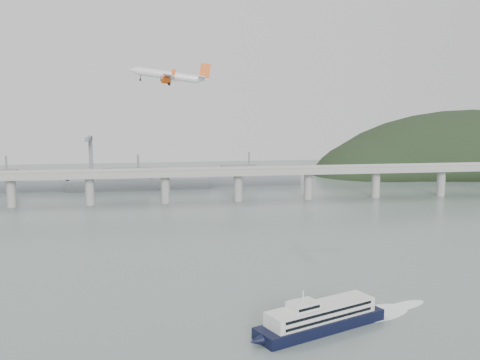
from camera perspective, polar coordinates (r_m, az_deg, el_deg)
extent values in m
plane|color=slate|center=(195.89, 2.41, -12.81)|extent=(900.00, 900.00, 0.00)
cube|color=#979794|center=(384.39, -3.15, 0.71)|extent=(800.00, 22.00, 2.20)
cube|color=#979794|center=(373.77, -3.01, 0.81)|extent=(800.00, 0.60, 1.80)
cube|color=#979794|center=(394.51, -3.29, 1.20)|extent=(800.00, 0.60, 1.80)
cylinder|color=#979794|center=(396.03, -22.22, -1.21)|extent=(6.00, 6.00, 21.00)
cylinder|color=#979794|center=(387.04, -15.02, -1.08)|extent=(6.00, 6.00, 21.00)
cylinder|color=#979794|center=(384.39, -7.60, -0.93)|extent=(6.00, 6.00, 21.00)
cylinder|color=#979794|center=(388.21, -0.20, -0.77)|extent=(6.00, 6.00, 21.00)
cylinder|color=#979794|center=(398.33, 6.94, -0.60)|extent=(6.00, 6.00, 21.00)
cylinder|color=#979794|center=(414.27, 13.62, -0.43)|extent=(6.00, 6.00, 21.00)
cylinder|color=#979794|center=(435.40, 19.74, -0.27)|extent=(6.00, 6.00, 21.00)
ellipsoid|color=black|center=(600.14, 22.23, -0.83)|extent=(320.00, 150.00, 156.00)
ellipsoid|color=black|center=(547.91, 14.21, -0.64)|extent=(140.00, 110.00, 96.00)
cube|color=slate|center=(468.82, -22.54, -0.52)|extent=(95.67, 20.15, 8.00)
cylinder|color=slate|center=(466.82, -22.65, 1.42)|extent=(1.60, 1.60, 14.00)
cube|color=slate|center=(449.70, -10.26, -0.36)|extent=(110.55, 21.43, 8.00)
cube|color=slate|center=(449.10, -11.69, 0.62)|extent=(39.01, 16.73, 8.00)
cylinder|color=slate|center=(447.62, -10.31, 1.66)|extent=(1.60, 1.60, 14.00)
cube|color=slate|center=(465.34, 0.92, 0.06)|extent=(85.00, 13.60, 8.00)
cube|color=slate|center=(462.98, -0.11, 1.01)|extent=(29.75, 11.90, 8.00)
cylinder|color=slate|center=(463.33, 0.93, 2.01)|extent=(1.60, 1.60, 14.00)
cube|color=slate|center=(485.32, -14.90, 2.02)|extent=(3.00, 3.00, 40.00)
cube|color=slate|center=(473.88, -15.12, 4.05)|extent=(3.00, 28.00, 3.00)
cube|color=black|center=(180.08, 8.19, -14.24)|extent=(44.54, 27.26, 3.52)
cone|color=black|center=(166.89, 1.68, -16.04)|extent=(5.44, 4.98, 3.52)
cube|color=silver|center=(178.60, 8.22, -13.07)|extent=(37.39, 22.83, 4.40)
cube|color=black|center=(175.07, 9.19, -13.14)|extent=(30.70, 13.49, 0.88)
cube|color=black|center=(175.84, 9.17, -13.78)|extent=(30.70, 13.49, 0.88)
cube|color=black|center=(181.37, 7.30, -12.32)|extent=(30.70, 13.49, 0.88)
cube|color=black|center=(182.12, 7.29, -12.94)|extent=(30.70, 13.49, 0.88)
cube|color=silver|center=(173.22, 6.42, -12.54)|extent=(10.53, 9.16, 2.29)
cube|color=black|center=(170.95, 7.08, -12.84)|extent=(7.30, 3.26, 0.88)
cylinder|color=silver|center=(172.24, 6.43, -11.66)|extent=(0.58, 0.58, 3.52)
ellipsoid|color=white|center=(196.48, 13.83, -12.98)|extent=(28.29, 21.74, 0.18)
ellipsoid|color=white|center=(205.00, 16.29, -12.16)|extent=(19.95, 13.40, 0.18)
cylinder|color=white|center=(281.72, -7.34, 10.52)|extent=(30.59, 7.16, 8.07)
cone|color=white|center=(282.97, -10.87, 10.92)|extent=(5.20, 4.35, 4.46)
cone|color=white|center=(281.57, -3.69, 10.17)|extent=(5.89, 3.93, 4.61)
cube|color=white|center=(281.58, -7.15, 10.27)|extent=(7.20, 36.79, 3.02)
cube|color=white|center=(281.61, -3.89, 10.35)|extent=(4.09, 13.08, 1.42)
cube|color=#E8510F|center=(281.98, -3.57, 11.03)|extent=(5.80, 0.96, 7.61)
cylinder|color=#E8510F|center=(287.42, -7.48, 9.91)|extent=(5.06, 2.97, 3.10)
cylinder|color=black|center=(287.52, -7.93, 9.97)|extent=(0.88, 2.51, 2.50)
cube|color=white|center=(287.50, -7.45, 10.13)|extent=(2.85, 0.48, 1.67)
cylinder|color=#E8510F|center=(275.64, -7.56, 10.11)|extent=(5.06, 2.97, 3.10)
cylinder|color=black|center=(275.75, -8.04, 10.17)|extent=(0.88, 2.51, 2.50)
cube|color=white|center=(275.72, -7.54, 10.33)|extent=(2.85, 0.48, 1.67)
cylinder|color=black|center=(284.21, -7.18, 9.84)|extent=(0.77, 0.52, 2.63)
cylinder|color=black|center=(284.12, -7.21, 9.60)|extent=(1.36, 0.55, 1.36)
cylinder|color=black|center=(278.64, -7.22, 9.93)|extent=(0.77, 0.52, 2.63)
cylinder|color=black|center=(278.55, -7.25, 9.69)|extent=(1.36, 0.55, 1.36)
cylinder|color=black|center=(282.31, -10.06, 10.22)|extent=(0.77, 0.52, 2.63)
cylinder|color=black|center=(282.23, -10.09, 9.98)|extent=(1.36, 0.55, 1.36)
cube|color=#E8510F|center=(299.82, -6.61, 10.16)|extent=(2.08, 0.43, 2.80)
cube|color=#E8510F|center=(263.42, -6.76, 10.84)|extent=(2.08, 0.43, 2.80)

